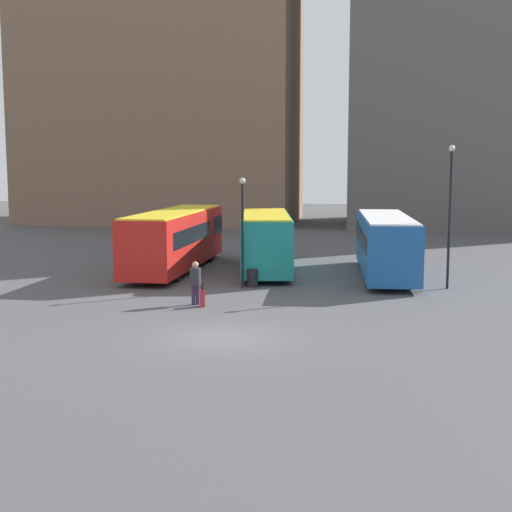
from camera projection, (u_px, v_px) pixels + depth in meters
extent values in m
plane|color=#4C4C4F|center=(220.00, 337.00, 23.61)|extent=(160.00, 160.00, 0.00)
cube|color=#7F604C|center=(165.00, 51.00, 69.74)|extent=(25.80, 15.85, 33.37)
cube|color=red|center=(175.00, 239.00, 38.32)|extent=(2.62, 12.03, 2.84)
cube|color=black|center=(197.00, 224.00, 43.10)|extent=(2.62, 2.22, 1.08)
cube|color=black|center=(170.00, 234.00, 37.22)|extent=(2.63, 7.70, 0.85)
cube|color=yellow|center=(175.00, 212.00, 38.13)|extent=(2.41, 11.79, 0.08)
cylinder|color=black|center=(193.00, 252.00, 42.12)|extent=(2.47, 1.07, 1.06)
cylinder|color=black|center=(155.00, 271.00, 34.82)|extent=(2.47, 1.07, 1.06)
cube|color=#19847F|center=(265.00, 241.00, 37.74)|extent=(4.01, 9.57, 2.76)
cube|color=black|center=(264.00, 228.00, 41.47)|extent=(2.80, 2.11, 1.05)
cube|color=black|center=(266.00, 236.00, 36.86)|extent=(3.48, 6.28, 0.83)
cube|color=yellow|center=(266.00, 214.00, 37.55)|extent=(3.78, 9.35, 0.08)
cylinder|color=black|center=(265.00, 256.00, 40.74)|extent=(2.54, 1.37, 0.98)
cylinder|color=black|center=(266.00, 271.00, 35.03)|extent=(2.54, 1.37, 0.98)
cube|color=#1E56A3|center=(386.00, 244.00, 36.20)|extent=(3.16, 10.79, 2.75)
cube|color=black|center=(379.00, 230.00, 40.47)|extent=(2.60, 2.12, 1.04)
cube|color=black|center=(387.00, 240.00, 35.21)|extent=(2.93, 6.97, 0.82)
cube|color=white|center=(386.00, 217.00, 36.02)|extent=(2.95, 10.57, 0.08)
cylinder|color=black|center=(380.00, 258.00, 39.61)|extent=(2.40, 1.16, 1.00)
cylinder|color=black|center=(391.00, 277.00, 33.09)|extent=(2.40, 1.16, 1.00)
cylinder|color=#382D4C|center=(193.00, 295.00, 29.07)|extent=(0.20, 0.20, 0.81)
cylinder|color=#382D4C|center=(198.00, 295.00, 29.09)|extent=(0.20, 0.20, 0.81)
cylinder|color=#2D2D33|center=(195.00, 277.00, 28.98)|extent=(0.57, 0.57, 0.70)
sphere|color=tan|center=(195.00, 265.00, 28.92)|extent=(0.26, 0.26, 0.26)
cube|color=#B7232D|center=(202.00, 298.00, 28.68)|extent=(0.28, 0.40, 0.68)
cube|color=black|center=(202.00, 287.00, 28.49)|extent=(0.10, 0.05, 0.30)
cylinder|color=black|center=(449.00, 220.00, 32.44)|extent=(0.12, 0.12, 6.33)
sphere|color=beige|center=(452.00, 148.00, 32.02)|extent=(0.28, 0.28, 0.28)
cylinder|color=black|center=(243.00, 236.00, 32.69)|extent=(0.12, 0.12, 4.86)
sphere|color=beige|center=(242.00, 181.00, 32.37)|extent=(0.28, 0.28, 0.28)
cylinder|color=black|center=(252.00, 278.00, 33.27)|extent=(0.52, 0.52, 0.85)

